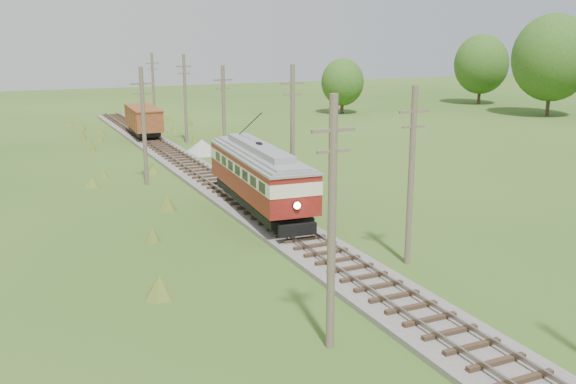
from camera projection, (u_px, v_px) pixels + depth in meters
name	position (u px, v px, depth m)	size (l,w,h in m)	color
railbed_main	(232.00, 194.00, 43.97)	(3.60, 96.00, 0.57)	#605B54
streetcar	(259.00, 172.00, 38.85)	(3.90, 12.89, 5.84)	black
gondola	(143.00, 119.00, 67.65)	(3.14, 8.56, 2.80)	black
gravel_pile	(204.00, 147.00, 59.38)	(3.72, 3.94, 1.35)	gray
utility_pole_r_2	(411.00, 175.00, 30.18)	(1.60, 0.30, 8.60)	brown
utility_pole_r_3	(292.00, 133.00, 41.56)	(1.60, 0.30, 9.00)	brown
utility_pole_r_4	(224.00, 115.00, 53.02)	(1.60, 0.30, 8.40)	brown
utility_pole_r_5	(185.00, 98.00, 64.58)	(1.60, 0.30, 8.90)	brown
utility_pole_r_6	(153.00, 89.00, 76.00)	(1.60, 0.30, 8.70)	brown
utility_pole_l_a	(332.00, 223.00, 21.80)	(1.60, 0.30, 9.00)	brown
utility_pole_l_b	(144.00, 125.00, 46.43)	(1.60, 0.30, 8.60)	brown
tree_right_4	(552.00, 58.00, 85.19)	(10.50, 10.50, 13.53)	#38281C
tree_right_5	(481.00, 64.00, 100.49)	(8.40, 8.40, 10.82)	#38281C
tree_mid_b	(342.00, 82.00, 88.65)	(5.88, 5.88, 7.57)	#38281C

